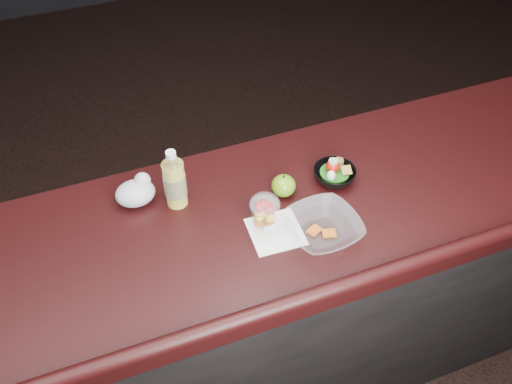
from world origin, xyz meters
TOP-DOWN VIEW (x-y plane):
  - room_shell at (0.00, 0.00)m, footprint 8.00×8.00m
  - counter at (0.00, 0.30)m, footprint 4.06×0.71m
  - lemonade_bottle at (-0.13, 0.45)m, footprint 0.07×0.07m
  - fruit_cup at (0.10, 0.25)m, footprint 0.09×0.09m
  - green_apple at (0.21, 0.36)m, footprint 0.08×0.08m
  - plastic_bag at (-0.25, 0.50)m, footprint 0.13×0.11m
  - snack_bowl at (0.40, 0.36)m, footprint 0.16×0.16m
  - takeout_bowl at (0.25, 0.16)m, footprint 0.25×0.25m
  - paper_napkin at (0.12, 0.22)m, footprint 0.17×0.17m

SIDE VIEW (x-z plane):
  - counter at x=0.00m, z-range 0.00..1.02m
  - paper_napkin at x=0.12m, z-range 1.02..1.02m
  - snack_bowl at x=0.40m, z-range 1.01..1.09m
  - takeout_bowl at x=0.25m, z-range 1.02..1.08m
  - green_apple at x=0.21m, z-range 1.02..1.10m
  - plastic_bag at x=-0.25m, z-range 1.01..1.11m
  - fruit_cup at x=0.10m, z-range 1.02..1.15m
  - lemonade_bottle at x=-0.13m, z-range 1.00..1.22m
  - room_shell at x=0.00m, z-range -2.17..5.83m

